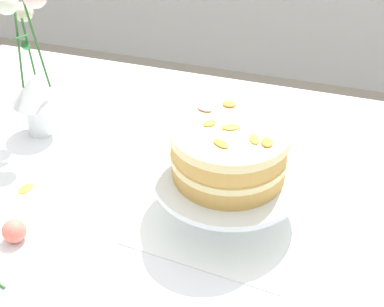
{
  "coord_description": "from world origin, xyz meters",
  "views": [
    {
      "loc": [
        0.31,
        -0.85,
        1.53
      ],
      "look_at": [
        0.05,
        -0.01,
        0.86
      ],
      "focal_mm": 54.13,
      "sensor_mm": 36.0,
      "label": 1
    }
  ],
  "objects_px": {
    "fallen_rose": "(13,232)",
    "layer_cake": "(229,151)",
    "cake_stand": "(228,180)",
    "dining_table": "(166,235)",
    "flower_vase": "(32,77)"
  },
  "relations": [
    {
      "from": "cake_stand",
      "to": "layer_cake",
      "type": "xyz_separation_m",
      "value": [
        -0.0,
        0.0,
        0.07
      ]
    },
    {
      "from": "layer_cake",
      "to": "cake_stand",
      "type": "bearing_deg",
      "value": -82.66
    },
    {
      "from": "cake_stand",
      "to": "fallen_rose",
      "type": "bearing_deg",
      "value": -152.22
    },
    {
      "from": "dining_table",
      "to": "flower_vase",
      "type": "bearing_deg",
      "value": 156.73
    },
    {
      "from": "flower_vase",
      "to": "dining_table",
      "type": "bearing_deg",
      "value": -23.27
    },
    {
      "from": "layer_cake",
      "to": "flower_vase",
      "type": "height_order",
      "value": "flower_vase"
    },
    {
      "from": "dining_table",
      "to": "cake_stand",
      "type": "relative_size",
      "value": 4.83
    },
    {
      "from": "cake_stand",
      "to": "dining_table",
      "type": "bearing_deg",
      "value": -176.14
    },
    {
      "from": "fallen_rose",
      "to": "flower_vase",
      "type": "bearing_deg",
      "value": 110.29
    },
    {
      "from": "layer_cake",
      "to": "fallen_rose",
      "type": "xyz_separation_m",
      "value": [
        -0.36,
        -0.19,
        -0.13
      ]
    },
    {
      "from": "dining_table",
      "to": "fallen_rose",
      "type": "distance_m",
      "value": 0.32
    },
    {
      "from": "cake_stand",
      "to": "flower_vase",
      "type": "distance_m",
      "value": 0.51
    },
    {
      "from": "cake_stand",
      "to": "layer_cake",
      "type": "height_order",
      "value": "layer_cake"
    },
    {
      "from": "fallen_rose",
      "to": "layer_cake",
      "type": "bearing_deg",
      "value": 27.78
    },
    {
      "from": "flower_vase",
      "to": "fallen_rose",
      "type": "distance_m",
      "value": 0.38
    }
  ]
}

